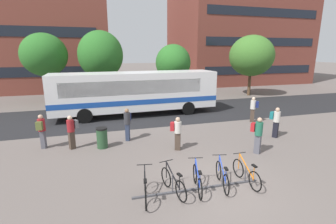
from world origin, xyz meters
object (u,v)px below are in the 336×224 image
Objects in this scene: parked_bicycle_black_1 at (173,183)px; commuter_red_pack_1 at (258,133)px; trash_bin at (102,138)px; parked_bicycle_black_0 at (145,188)px; street_tree_1 at (252,56)px; street_tree_0 at (101,55)px; parked_bicycle_blue_3 at (222,176)px; commuter_red_pack_6 at (177,131)px; city_bus at (137,92)px; commuter_teal_pack_2 at (276,120)px; parked_bicycle_orange_4 at (246,174)px; commuter_navy_pack_3 at (127,122)px; parked_bicycle_blue_2 at (197,180)px; street_tree_3 at (44,55)px; commuter_olive_pack_0 at (42,129)px; commuter_navy_pack_4 at (253,108)px; commuter_grey_pack_5 at (72,130)px; street_tree_2 at (173,63)px.

commuter_red_pack_1 reaches higher than parked_bicycle_black_1.
trash_bin is at bearing -145.89° from commuter_red_pack_1.
street_tree_1 is (14.72, 16.11, 3.87)m from parked_bicycle_black_0.
street_tree_0 is (0.44, 12.08, 3.86)m from trash_bin.
commuter_red_pack_6 is at bearing 21.39° from parked_bicycle_blue_3.
city_bus reaches higher than commuter_red_pack_1.
commuter_red_pack_1 is 1.02× the size of commuter_teal_pack_2.
street_tree_0 reaches higher than trash_bin.
parked_bicycle_orange_4 is 0.99× the size of commuter_red_pack_1.
commuter_red_pack_1 is at bearing 79.35° from commuter_navy_pack_3.
parked_bicycle_blue_2 is 0.98× the size of parked_bicycle_orange_4.
parked_bicycle_black_0 is 3.68m from parked_bicycle_orange_4.
street_tree_0 reaches higher than commuter_navy_pack_3.
street_tree_1 is 1.01× the size of street_tree_3.
city_bus reaches higher than commuter_olive_pack_0.
trash_bin is (-3.02, 4.91, 0.13)m from parked_bicycle_blue_2.
parked_bicycle_black_0 is at bearing -132.41° from street_tree_1.
parked_bicycle_black_1 is at bearing -69.74° from street_tree_3.
commuter_navy_pack_4 is (6.94, 6.81, 0.61)m from parked_bicycle_blue_2.
commuter_red_pack_1 is at bearing 2.22° from commuter_red_pack_6.
parked_bicycle_orange_4 is 3.98m from commuter_red_pack_6.
commuter_olive_pack_0 is 1.02× the size of commuter_grey_pack_5.
city_bus is 7.76m from commuter_olive_pack_0.
trash_bin is at bearing 44.69° from parked_bicycle_blue_2.
commuter_navy_pack_3 is at bearing -79.89° from commuter_olive_pack_0.
parked_bicycle_blue_3 is (1.20, -11.00, -1.39)m from city_bus.
parked_bicycle_black_1 is 1.02× the size of commuter_red_pack_6.
street_tree_2 is (-9.02, -0.89, -0.59)m from street_tree_1.
parked_bicycle_black_0 is 5.08m from trash_bin.
parked_bicycle_black_0 is 2.76m from parked_bicycle_blue_3.
street_tree_3 is at bearing 18.17° from commuter_olive_pack_0.
city_bus is at bearing 14.45° from parked_bicycle_blue_2.
street_tree_2 is at bearing -14.52° from street_tree_3.
commuter_red_pack_6 is 16.96m from street_tree_3.
city_bus is 6.80m from trash_bin.
trash_bin is (-6.94, 2.74, -0.49)m from commuter_red_pack_1.
commuter_grey_pack_5 is 0.32× the size of street_tree_2.
commuter_teal_pack_2 is 14.34m from street_tree_1.
commuter_grey_pack_5 is 12.41m from street_tree_0.
parked_bicycle_black_0 is 0.99× the size of commuter_navy_pack_4.
commuter_olive_pack_0 is at bearing -82.16° from street_tree_3.
commuter_red_pack_6 is 1.61× the size of trash_bin.
city_bus is 7.08× the size of parked_bicycle_black_0.
commuter_teal_pack_2 is at bearing 112.64° from commuter_navy_pack_4.
commuter_red_pack_1 reaches higher than trash_bin.
parked_bicycle_orange_4 is at bearing -75.38° from street_tree_0.
city_bus is 6.84× the size of commuter_navy_pack_3.
commuter_red_pack_1 is (5.74, 2.20, 0.63)m from parked_bicycle_black_0.
parked_bicycle_blue_3 is at bearing -79.81° from parked_bicycle_black_0.
city_bus is 14.33m from street_tree_1.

